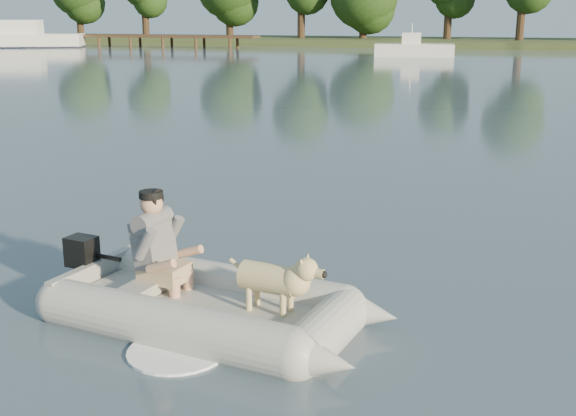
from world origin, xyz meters
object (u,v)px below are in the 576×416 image
(man, at_px, (155,239))
(cabin_cruiser, at_px, (32,34))
(dog, at_px, (269,283))
(motorboat, at_px, (415,41))
(dock, at_px, (156,41))
(dinghy, at_px, (210,268))

(man, height_order, cabin_cruiser, cabin_cruiser)
(dog, xyz_separation_m, cabin_cruiser, (-36.43, 48.48, 0.65))
(man, distance_m, motorboat, 44.28)
(dock, relative_size, dinghy, 4.01)
(dinghy, relative_size, motorboat, 0.82)
(dock, relative_size, dog, 20.28)
(dinghy, relative_size, cabin_cruiser, 0.51)
(dinghy, xyz_separation_m, cabin_cruiser, (-35.82, 48.42, 0.58))
(dog, xyz_separation_m, motorboat, (-3.70, 44.44, 0.56))
(man, relative_size, motorboat, 0.19)
(dock, height_order, motorboat, motorboat)
(cabin_cruiser, distance_m, motorboat, 32.98)
(motorboat, bearing_deg, dock, 156.86)
(dinghy, xyz_separation_m, motorboat, (-3.08, 44.38, 0.49))
(dinghy, distance_m, cabin_cruiser, 60.23)
(dock, relative_size, cabin_cruiser, 2.06)
(dock, xyz_separation_m, dog, (26.31, -51.45, -0.03))
(cabin_cruiser, bearing_deg, dinghy, -74.71)
(dock, relative_size, man, 17.55)
(man, xyz_separation_m, dog, (1.26, -0.23, -0.25))
(cabin_cruiser, relative_size, motorboat, 1.59)
(man, relative_size, dog, 1.16)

